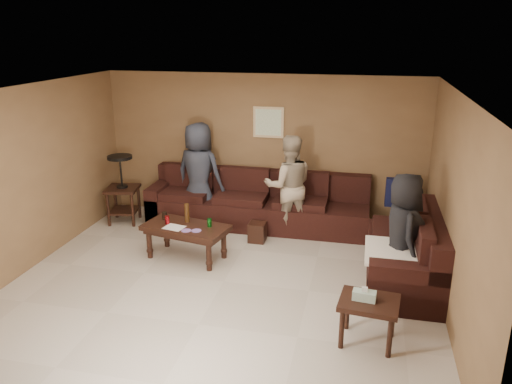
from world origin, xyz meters
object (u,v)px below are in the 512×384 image
Objects in this scene: person_right at (403,233)px; end_table_left at (122,188)px; person_left at (199,173)px; person_middle at (289,186)px; side_table_right at (368,306)px; coffee_table at (186,231)px; sectional_sofa at (301,222)px; waste_bin at (257,232)px.

end_table_left is at bearing 61.83° from person_right.
person_left reaches higher than person_middle.
side_table_right is at bearing 145.36° from person_left.
side_table_right is at bearing -30.77° from coffee_table.
waste_bin is (-0.67, -0.12, -0.17)m from sectional_sofa.
person_left is (-2.86, 2.99, 0.43)m from side_table_right.
person_middle reaches higher than sectional_sofa.
person_middle is (1.30, 1.22, 0.39)m from coffee_table.
coffee_table is 1.92m from end_table_left.
person_left is (-0.27, 1.44, 0.44)m from coffee_table.
sectional_sofa reaches higher than waste_bin.
waste_bin is 1.50m from person_left.
person_right is at bearing 73.25° from side_table_right.
person_right is (2.10, -1.06, 0.62)m from waste_bin.
person_right is at bearing -39.62° from sectional_sofa.
end_table_left reaches higher than side_table_right.
sectional_sofa is 2.68m from side_table_right.
coffee_table is 4.26× the size of waste_bin.
person_right is (0.39, 1.28, 0.34)m from side_table_right.
end_table_left is at bearing 172.64° from waste_bin.
sectional_sofa is 15.15× the size of waste_bin.
side_table_right is at bearing -67.04° from sectional_sofa.
waste_bin is 0.18× the size of person_left.
side_table_right is at bearing -32.74° from end_table_left.
sectional_sofa is at bearing 112.96° from side_table_right.
person_right reaches higher than coffee_table.
sectional_sofa is at bearing 113.18° from person_middle.
coffee_table is 1.22m from waste_bin.
waste_bin is at bearing -7.36° from end_table_left.
sectional_sofa is at bearing -3.56° from end_table_left.
sectional_sofa is 1.97m from person_left.
side_table_right is 2.15× the size of waste_bin.
sectional_sofa is at bearing 39.14° from person_right.
sectional_sofa is at bearing 175.66° from person_left.
waste_bin is 2.43m from person_right.
waste_bin is 0.19× the size of person_middle.
side_table_right is 2.92m from waste_bin.
person_middle is (2.85, 0.10, 0.20)m from end_table_left.
coffee_table is 0.85× the size of person_right.
person_left is at bearing 164.10° from sectional_sofa.
sectional_sofa is 3.11m from end_table_left.
person_right is (2.98, -0.26, 0.34)m from coffee_table.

